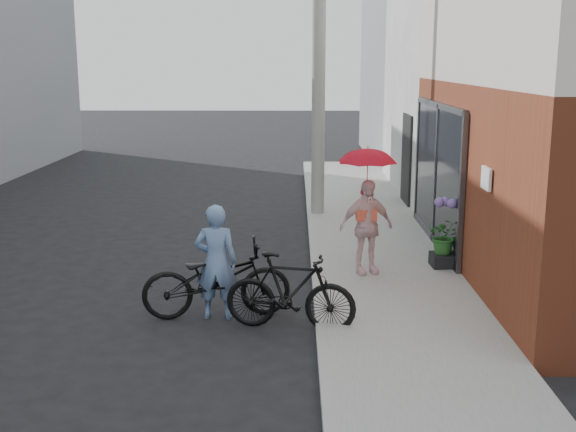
{
  "coord_description": "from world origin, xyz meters",
  "views": [
    {
      "loc": [
        0.62,
        -9.29,
        3.36
      ],
      "look_at": [
        0.51,
        1.13,
        1.1
      ],
      "focal_mm": 45.0,
      "sensor_mm": 36.0,
      "label": 1
    }
  ],
  "objects_px": {
    "utility_pole": "(319,53)",
    "officer": "(216,262)",
    "bike_right": "(290,292)",
    "kimono_woman": "(366,227)",
    "bike_left": "(217,280)",
    "planter": "(444,260)"
  },
  "relations": [
    {
      "from": "officer",
      "to": "bike_right",
      "type": "bearing_deg",
      "value": 157.8
    },
    {
      "from": "officer",
      "to": "planter",
      "type": "height_order",
      "value": "officer"
    },
    {
      "from": "officer",
      "to": "kimono_woman",
      "type": "distance_m",
      "value": 2.72
    },
    {
      "from": "utility_pole",
      "to": "planter",
      "type": "xyz_separation_m",
      "value": [
        1.9,
        -4.13,
        -3.27
      ]
    },
    {
      "from": "bike_right",
      "to": "utility_pole",
      "type": "bearing_deg",
      "value": 6.83
    },
    {
      "from": "officer",
      "to": "kimono_woman",
      "type": "height_order",
      "value": "kimono_woman"
    },
    {
      "from": "officer",
      "to": "bike_right",
      "type": "relative_size",
      "value": 0.92
    },
    {
      "from": "bike_right",
      "to": "kimono_woman",
      "type": "bearing_deg",
      "value": -16.92
    },
    {
      "from": "bike_left",
      "to": "kimono_woman",
      "type": "relative_size",
      "value": 1.34
    },
    {
      "from": "utility_pole",
      "to": "officer",
      "type": "distance_m",
      "value": 6.94
    },
    {
      "from": "utility_pole",
      "to": "bike_right",
      "type": "bearing_deg",
      "value": -94.65
    },
    {
      "from": "officer",
      "to": "bike_right",
      "type": "distance_m",
      "value": 1.1
    },
    {
      "from": "utility_pole",
      "to": "bike_left",
      "type": "xyz_separation_m",
      "value": [
        -1.52,
        -6.16,
        -2.98
      ]
    },
    {
      "from": "kimono_woman",
      "to": "utility_pole",
      "type": "bearing_deg",
      "value": 79.92
    },
    {
      "from": "bike_left",
      "to": "bike_right",
      "type": "bearing_deg",
      "value": -125.02
    },
    {
      "from": "utility_pole",
      "to": "kimono_woman",
      "type": "height_order",
      "value": "utility_pole"
    },
    {
      "from": "planter",
      "to": "bike_right",
      "type": "bearing_deg",
      "value": -134.36
    },
    {
      "from": "utility_pole",
      "to": "kimono_woman",
      "type": "xyz_separation_m",
      "value": [
        0.61,
        -4.51,
        -2.65
      ]
    },
    {
      "from": "kimono_woman",
      "to": "planter",
      "type": "relative_size",
      "value": 3.67
    },
    {
      "from": "officer",
      "to": "bike_right",
      "type": "xyz_separation_m",
      "value": [
        0.98,
        -0.43,
        -0.27
      ]
    },
    {
      "from": "bike_left",
      "to": "kimono_woman",
      "type": "xyz_separation_m",
      "value": [
        2.13,
        1.65,
        0.34
      ]
    },
    {
      "from": "planter",
      "to": "bike_left",
      "type": "bearing_deg",
      "value": -149.35
    }
  ]
}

